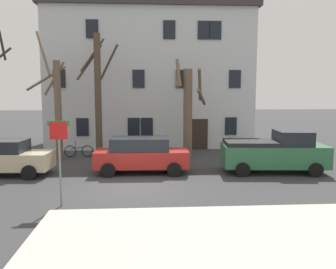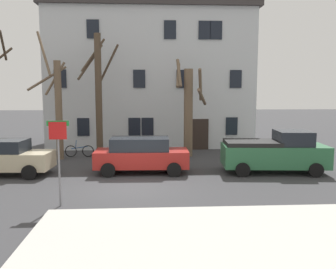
% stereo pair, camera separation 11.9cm
% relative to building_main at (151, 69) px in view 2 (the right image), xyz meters
% --- Properties ---
extents(ground_plane, '(120.00, 120.00, 0.00)m').
position_rel_building_main_xyz_m(ground_plane, '(-0.95, -12.87, -5.62)').
color(ground_plane, '#38383A').
extents(building_main, '(14.89, 6.93, 11.10)m').
position_rel_building_main_xyz_m(building_main, '(0.00, 0.00, 0.00)').
color(building_main, silver).
rests_on(building_main, ground_plane).
extents(tree_bare_mid, '(2.15, 2.98, 7.38)m').
position_rel_building_main_xyz_m(tree_bare_mid, '(-5.52, -6.20, -2.41)').
color(tree_bare_mid, brown).
rests_on(tree_bare_mid, ground_plane).
extents(tree_bare_far, '(2.58, 1.50, 7.39)m').
position_rel_building_main_xyz_m(tree_bare_far, '(-3.22, -5.50, -1.68)').
color(tree_bare_far, '#4C3D2D').
rests_on(tree_bare_far, ground_plane).
extents(tree_bare_end, '(2.01, 1.96, 5.95)m').
position_rel_building_main_xyz_m(tree_bare_end, '(2.23, -5.72, -2.67)').
color(tree_bare_end, brown).
rests_on(tree_bare_end, ground_plane).
extents(car_beige_sedan, '(4.48, 2.22, 1.71)m').
position_rel_building_main_xyz_m(car_beige_sedan, '(-7.10, -10.18, -4.77)').
color(car_beige_sedan, '#C6B793').
rests_on(car_beige_sedan, ground_plane).
extents(car_red_wagon, '(4.59, 2.06, 1.75)m').
position_rel_building_main_xyz_m(car_red_wagon, '(-0.61, -10.07, -4.71)').
color(car_red_wagon, '#AD231E').
rests_on(car_red_wagon, ground_plane).
extents(pickup_truck_green, '(5.16, 2.56, 2.08)m').
position_rel_building_main_xyz_m(pickup_truck_green, '(5.99, -10.35, -4.62)').
color(pickup_truck_green, '#2D6B42').
rests_on(pickup_truck_green, ground_plane).
extents(street_sign_pole, '(0.76, 0.07, 3.01)m').
position_rel_building_main_xyz_m(street_sign_pole, '(-3.37, -15.05, -3.53)').
color(street_sign_pole, slate).
rests_on(street_sign_pole, ground_plane).
extents(bicycle_leaning, '(1.75, 0.07, 1.03)m').
position_rel_building_main_xyz_m(bicycle_leaning, '(-4.44, -5.60, -5.26)').
color(bicycle_leaning, black).
rests_on(bicycle_leaning, ground_plane).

